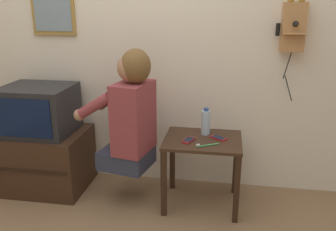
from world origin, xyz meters
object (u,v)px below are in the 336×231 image
object	(u,v)px
wall_phone_antique	(293,26)
television	(39,110)
toothbrush	(206,145)
cell_phone_spare	(218,138)
cell_phone_held	(189,140)
water_bottle	(206,122)
person	(130,112)
framed_picture	(53,7)

from	to	relation	value
wall_phone_antique	television	bearing A→B (deg)	-172.87
toothbrush	cell_phone_spare	bearing A→B (deg)	-56.29
cell_phone_held	toothbrush	world-z (taller)	toothbrush
television	toothbrush	xyz separation A→B (m)	(1.36, -0.19, -0.14)
cell_phone_held	water_bottle	size ratio (longest dim) A/B	0.66
television	water_bottle	bearing A→B (deg)	2.02
person	cell_phone_held	bearing A→B (deg)	-78.84
cell_phone_spare	water_bottle	bearing A→B (deg)	85.93
framed_picture	toothbrush	bearing A→B (deg)	-20.27
person	cell_phone_held	distance (m)	0.48
person	wall_phone_antique	bearing A→B (deg)	-60.95
person	framed_picture	world-z (taller)	framed_picture
television	toothbrush	distance (m)	1.38
cell_phone_held	framed_picture	bearing A→B (deg)	-178.48
wall_phone_antique	cell_phone_spare	size ratio (longest dim) A/B	5.68
person	wall_phone_antique	distance (m)	1.35
cell_phone_held	cell_phone_spare	distance (m)	0.23
cell_phone_held	cell_phone_spare	world-z (taller)	same
television	cell_phone_spare	size ratio (longest dim) A/B	4.00
television	cell_phone_held	distance (m)	1.24
person	water_bottle	bearing A→B (deg)	-61.98
person	cell_phone_spare	world-z (taller)	person
television	cell_phone_spare	xyz separation A→B (m)	(1.45, -0.03, -0.14)
water_bottle	toothbrush	size ratio (longest dim) A/B	1.32
television	cell_phone_held	xyz separation A→B (m)	(1.23, -0.12, -0.14)
toothbrush	wall_phone_antique	bearing A→B (deg)	-81.79
television	person	bearing A→B (deg)	-7.92
person	cell_phone_spare	distance (m)	0.68
wall_phone_antique	person	bearing A→B (deg)	-162.90
person	cell_phone_held	size ratio (longest dim) A/B	6.63
television	cell_phone_held	bearing A→B (deg)	-5.41
cell_phone_held	toothbrush	bearing A→B (deg)	-9.71
wall_phone_antique	toothbrush	size ratio (longest dim) A/B	4.90
cell_phone_held	toothbrush	distance (m)	0.15
person	television	bearing A→B (deg)	94.03
wall_phone_antique	water_bottle	xyz separation A→B (m)	(-0.60, -0.20, -0.71)
framed_picture	water_bottle	xyz separation A→B (m)	(1.28, -0.24, -0.84)
framed_picture	wall_phone_antique	bearing A→B (deg)	-1.35
person	water_bottle	world-z (taller)	person
wall_phone_antique	water_bottle	bearing A→B (deg)	-161.97
television	toothbrush	bearing A→B (deg)	-8.07
wall_phone_antique	cell_phone_held	distance (m)	1.13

